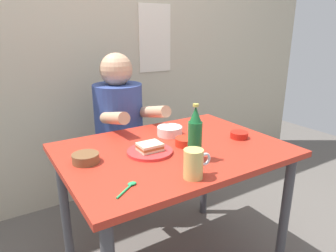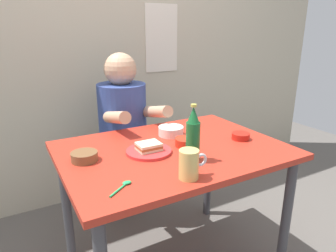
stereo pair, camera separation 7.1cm
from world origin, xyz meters
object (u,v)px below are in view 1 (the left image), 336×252
object	(u,v)px
beer_mug	(194,164)
dining_table	(173,164)
plate_orange	(150,151)
beer_bottle	(195,135)
stool	(121,171)
sambal_bowl_red	(239,135)
person_seated	(119,115)
sandwich	(149,147)

from	to	relation	value
beer_mug	dining_table	bearing A→B (deg)	71.37
plate_orange	beer_bottle	distance (m)	0.25
dining_table	stool	distance (m)	0.70
plate_orange	beer_mug	xyz separation A→B (m)	(0.03, -0.32, 0.05)
sambal_bowl_red	beer_bottle	bearing A→B (deg)	-164.71
dining_table	sambal_bowl_red	size ratio (longest dim) A/B	11.46
stool	beer_bottle	size ratio (longest dim) A/B	1.72
stool	person_seated	size ratio (longest dim) A/B	0.63
person_seated	sambal_bowl_red	world-z (taller)	person_seated
beer_mug	sandwich	bearing A→B (deg)	95.06
person_seated	beer_mug	bearing A→B (deg)	-94.78
beer_bottle	sambal_bowl_red	distance (m)	0.41
beer_bottle	sambal_bowl_red	bearing A→B (deg)	15.29
beer_mug	sambal_bowl_red	size ratio (longest dim) A/B	1.31
beer_mug	sambal_bowl_red	xyz separation A→B (m)	(0.49, 0.24, -0.04)
dining_table	sambal_bowl_red	bearing A→B (deg)	-10.76
sambal_bowl_red	beer_mug	bearing A→B (deg)	-153.72
sandwich	dining_table	bearing A→B (deg)	-1.45
person_seated	sandwich	distance (m)	0.62
stool	beer_mug	world-z (taller)	beer_mug
plate_orange	stool	bearing A→B (deg)	80.40
plate_orange	beer_mug	size ratio (longest dim) A/B	1.75
sambal_bowl_red	dining_table	bearing A→B (deg)	169.24
stool	person_seated	xyz separation A→B (m)	(0.00, -0.01, 0.42)
beer_mug	sambal_bowl_red	world-z (taller)	beer_mug
sandwich	beer_bottle	xyz separation A→B (m)	(0.13, -0.18, 0.09)
sandwich	beer_mug	size ratio (longest dim) A/B	0.87
person_seated	sambal_bowl_red	xyz separation A→B (m)	(0.41, -0.69, -0.01)
plate_orange	sandwich	distance (m)	0.02
stool	sandwich	world-z (taller)	sandwich
beer_mug	person_seated	bearing A→B (deg)	85.22
dining_table	sandwich	bearing A→B (deg)	178.55
dining_table	plate_orange	xyz separation A→B (m)	(-0.13, 0.00, 0.10)
sandwich	person_seated	bearing A→B (deg)	80.23
stool	plate_orange	distance (m)	0.75
stool	beer_bottle	world-z (taller)	beer_bottle
person_seated	beer_bottle	distance (m)	0.80
stool	plate_orange	xyz separation A→B (m)	(-0.11, -0.63, 0.40)
beer_bottle	dining_table	bearing A→B (deg)	90.18
dining_table	sambal_bowl_red	world-z (taller)	sambal_bowl_red
dining_table	beer_mug	xyz separation A→B (m)	(-0.11, -0.31, 0.15)
sandwich	sambal_bowl_red	world-z (taller)	sandwich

